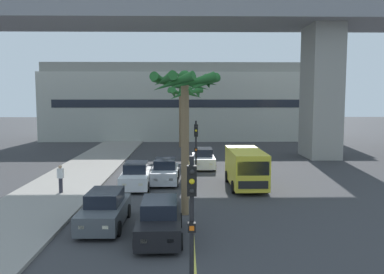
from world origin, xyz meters
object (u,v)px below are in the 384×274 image
at_px(car_queue_front, 203,159).
at_px(palm_tree_mid_median, 185,94).
at_px(car_queue_second, 105,210).
at_px(palm_tree_far_median, 181,89).
at_px(car_queue_third, 160,220).
at_px(traffic_light_median_near, 192,215).
at_px(car_queue_fifth, 165,172).
at_px(pedestrian_mid_block, 61,178).
at_px(traffic_light_median_far, 196,145).
at_px(car_queue_fourth, 136,176).
at_px(palm_tree_near_median, 186,93).
at_px(delivery_van, 246,167).
at_px(palm_tree_farthest_median, 186,107).

relative_size(car_queue_front, palm_tree_mid_median, 0.59).
relative_size(car_queue_second, palm_tree_far_median, 0.49).
distance_m(car_queue_front, palm_tree_mid_median, 13.83).
bearing_deg(car_queue_third, car_queue_front, 81.12).
distance_m(car_queue_second, traffic_light_median_near, 8.46).
relative_size(car_queue_fifth, pedestrian_mid_block, 2.53).
relative_size(car_queue_third, traffic_light_median_far, 0.98).
distance_m(car_queue_fifth, palm_tree_mid_median, 8.96).
height_order(car_queue_fourth, palm_tree_near_median, palm_tree_near_median).
xyz_separation_m(delivery_van, palm_tree_farthest_median, (-3.76, 4.11, 3.69)).
relative_size(car_queue_fifth, palm_tree_far_median, 0.49).
xyz_separation_m(car_queue_third, car_queue_fifth, (-0.31, 10.48, 0.00)).
bearing_deg(palm_tree_mid_median, traffic_light_median_far, 83.20).
bearing_deg(pedestrian_mid_block, car_queue_front, 45.51).
xyz_separation_m(traffic_light_median_far, palm_tree_farthest_median, (-0.63, 4.03, 2.26)).
relative_size(traffic_light_median_near, palm_tree_far_median, 0.50).
bearing_deg(palm_tree_far_median, pedestrian_mid_block, -106.98).
bearing_deg(car_queue_second, traffic_light_median_near, -63.23).
height_order(traffic_light_median_near, palm_tree_mid_median, palm_tree_mid_median).
distance_m(car_queue_second, car_queue_fifth, 9.22).
height_order(car_queue_front, palm_tree_near_median, palm_tree_near_median).
xyz_separation_m(car_queue_front, traffic_light_median_near, (-1.30, -21.81, 1.99)).
height_order(palm_tree_farthest_median, pedestrian_mid_block, palm_tree_farthest_median).
distance_m(palm_tree_mid_median, palm_tree_farthest_median, 9.89).
bearing_deg(car_queue_second, palm_tree_far_median, 83.65).
bearing_deg(palm_tree_far_median, car_queue_front, -81.81).
relative_size(palm_tree_near_median, pedestrian_mid_block, 4.60).
relative_size(traffic_light_median_far, palm_tree_farthest_median, 0.65).
height_order(traffic_light_median_near, palm_tree_near_median, palm_tree_near_median).
xyz_separation_m(car_queue_fifth, palm_tree_near_median, (1.47, 9.13, 5.28)).
relative_size(car_queue_front, pedestrian_mid_block, 2.54).
bearing_deg(palm_tree_near_median, car_queue_fifth, -99.13).
bearing_deg(palm_tree_mid_median, car_queue_third, -107.63).
height_order(car_queue_second, car_queue_third, same).
height_order(car_queue_third, delivery_van, delivery_van).
xyz_separation_m(traffic_light_median_far, pedestrian_mid_block, (-7.89, -1.88, -1.72)).
distance_m(palm_tree_mid_median, pedestrian_mid_block, 9.51).
bearing_deg(palm_tree_far_median, traffic_light_median_near, -89.00).
bearing_deg(car_queue_fifth, car_queue_fourth, -141.41).
xyz_separation_m(car_queue_second, palm_tree_near_median, (3.67, 18.09, 5.28)).
bearing_deg(pedestrian_mid_block, traffic_light_median_near, -60.40).
distance_m(car_queue_second, palm_tree_far_median, 28.55).
xyz_separation_m(car_queue_third, palm_tree_farthest_median, (1.08, 13.07, 4.26)).
bearing_deg(palm_tree_farthest_median, palm_tree_far_median, 91.77).
height_order(traffic_light_median_near, pedestrian_mid_block, traffic_light_median_near).
relative_size(palm_tree_near_median, palm_tree_far_median, 0.89).
height_order(car_queue_fourth, car_queue_fifth, same).
bearing_deg(car_queue_third, traffic_light_median_near, -78.38).
xyz_separation_m(car_queue_fourth, palm_tree_far_median, (2.64, 20.21, 5.84)).
height_order(car_queue_second, car_queue_fourth, same).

